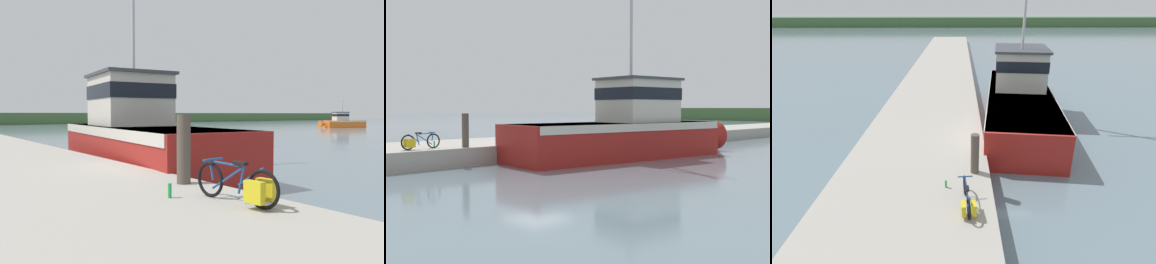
# 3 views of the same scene
# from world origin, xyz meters

# --- Properties ---
(ground_plane) EXTENTS (320.00, 320.00, 0.00)m
(ground_plane) POSITION_xyz_m (0.00, 0.00, 0.00)
(ground_plane) COLOR slate
(dock_pier) EXTENTS (5.30, 80.00, 0.77)m
(dock_pier) POSITION_xyz_m (-3.48, 0.00, 0.38)
(dock_pier) COLOR #A39E93
(dock_pier) RESTS_ON ground_plane
(fishing_boat_main) EXTENTS (4.68, 13.30, 10.42)m
(fishing_boat_main) POSITION_xyz_m (1.46, 4.37, 1.40)
(fishing_boat_main) COLOR maroon
(fishing_boat_main) RESTS_ON ground_plane
(bicycle_touring) EXTENTS (0.51, 1.72, 0.67)m
(bicycle_touring) POSITION_xyz_m (-1.64, -4.80, 1.07)
(bicycle_touring) COLOR black
(bicycle_touring) RESTS_ON dock_pier
(mooring_post) EXTENTS (0.28, 0.28, 1.40)m
(mooring_post) POSITION_xyz_m (-1.34, -2.80, 1.47)
(mooring_post) COLOR #51473D
(mooring_post) RESTS_ON dock_pier
(water_bottle_by_bike) EXTENTS (0.06, 0.06, 0.25)m
(water_bottle_by_bike) POSITION_xyz_m (-2.29, -3.71, 0.89)
(water_bottle_by_bike) COLOR green
(water_bottle_by_bike) RESTS_ON dock_pier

